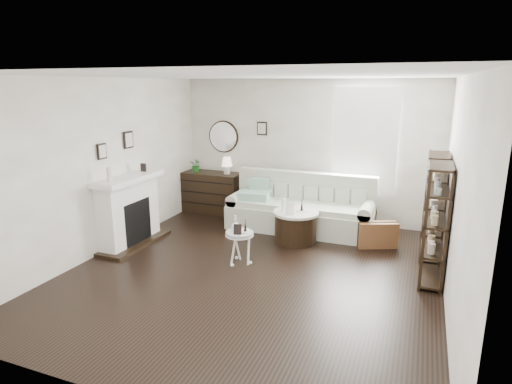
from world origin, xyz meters
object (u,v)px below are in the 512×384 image
at_px(drum_table, 295,226).
at_px(pedestal_table, 240,235).
at_px(sofa, 301,211).
at_px(dresser, 212,192).

bearing_deg(drum_table, pedestal_table, -112.95).
bearing_deg(pedestal_table, sofa, 77.66).
distance_m(sofa, drum_table, 0.69).
xyz_separation_m(sofa, drum_table, (0.10, -0.68, -0.07)).
distance_m(sofa, pedestal_table, 1.92).
relative_size(sofa, pedestal_table, 5.23).
bearing_deg(sofa, dresser, 169.17).
distance_m(dresser, pedestal_table, 2.79).
height_order(dresser, pedestal_table, dresser).
relative_size(sofa, dresser, 2.09).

